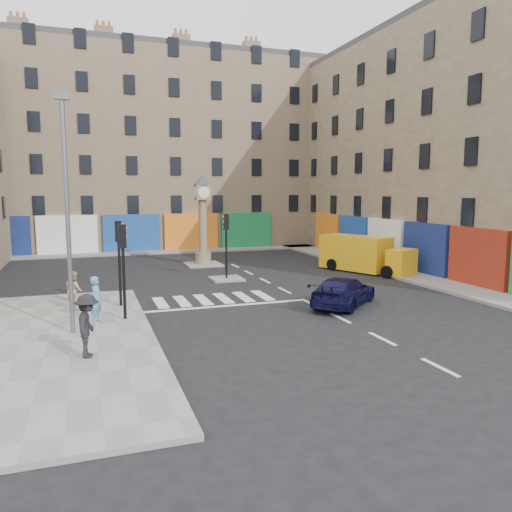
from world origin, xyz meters
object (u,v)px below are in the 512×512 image
traffic_light_left_far (119,249)px  pedestrian_blue (97,299)px  pedestrian_tan (74,290)px  pedestrian_dark (87,326)px  yellow_van (363,254)px  lamp_post (67,201)px  traffic_light_island (226,235)px  clock_pillar (203,214)px  navy_sedan (344,291)px  traffic_light_left_near (123,256)px

traffic_light_left_far → pedestrian_blue: (-1.04, -2.61, -1.58)m
pedestrian_tan → pedestrian_dark: bearing=161.4°
yellow_van → pedestrian_dark: 20.64m
lamp_post → yellow_van: size_ratio=1.30×
pedestrian_blue → pedestrian_tan: size_ratio=1.09×
traffic_light_island → clock_pillar: size_ratio=0.61×
clock_pillar → navy_sedan: size_ratio=1.34×
lamp_post → pedestrian_blue: lamp_post is taller
traffic_light_left_far → clock_pillar: (6.30, 11.40, 0.93)m
traffic_light_left_far → clock_pillar: bearing=61.1°
traffic_light_left_far → navy_sedan: (9.50, -2.64, -1.96)m
clock_pillar → navy_sedan: (3.20, -14.03, -2.89)m
clock_pillar → pedestrian_tan: 14.29m
clock_pillar → pedestrian_dark: clock_pillar is taller
lamp_post → traffic_light_left_near: bearing=36.4°
traffic_light_island → pedestrian_blue: (-7.34, -8.01, -1.55)m
traffic_light_left_near → traffic_light_island: (6.30, 7.80, -0.03)m
pedestrian_tan → pedestrian_blue: bearing=175.4°
traffic_light_left_far → yellow_van: traffic_light_left_far is taller
traffic_light_left_far → pedestrian_blue: size_ratio=2.08×
traffic_light_left_near → pedestrian_dark: size_ratio=1.92×
traffic_light_left_far → lamp_post: 4.77m
lamp_post → pedestrian_dark: bearing=-80.2°
pedestrian_dark → traffic_light_left_far: bearing=-3.5°
yellow_van → lamp_post: bearing=-175.3°
traffic_light_left_near → pedestrian_dark: bearing=-108.0°
lamp_post → navy_sedan: size_ratio=1.83×
traffic_light_left_near → pedestrian_tan: traffic_light_left_near is taller
traffic_light_island → lamp_post: bearing=-131.7°
lamp_post → clock_pillar: 17.31m
lamp_post → pedestrian_tan: bearing=90.0°
pedestrian_dark → navy_sedan: bearing=-61.2°
pedestrian_blue → pedestrian_dark: (-0.36, -4.10, 0.07)m
pedestrian_dark → yellow_van: bearing=-45.8°
traffic_light_left_near → navy_sedan: traffic_light_left_near is taller
pedestrian_dark → traffic_light_left_near: bearing=-9.7°
lamp_post → navy_sedan: 12.18m
clock_pillar → pedestrian_blue: 16.01m
traffic_light_island → pedestrian_dark: size_ratio=1.92×
traffic_light_left_far → yellow_van: (15.33, 5.39, -1.50)m
yellow_van → clock_pillar: bearing=122.9°
pedestrian_tan → navy_sedan: bearing=-125.9°
clock_pillar → navy_sedan: clock_pillar is taller
clock_pillar → pedestrian_dark: 19.83m
traffic_light_island → lamp_post: (-8.20, -9.20, 2.20)m
traffic_light_left_far → pedestrian_blue: bearing=-111.8°
pedestrian_tan → clock_pillar: bearing=-58.6°
traffic_light_left_far → pedestrian_tan: 2.52m
pedestrian_tan → pedestrian_dark: (0.50, -6.70, 0.15)m
pedestrian_tan → pedestrian_dark: pedestrian_dark is taller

